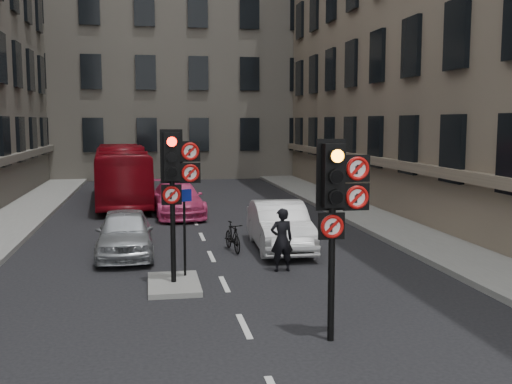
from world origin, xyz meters
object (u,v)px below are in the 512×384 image
object	(u,v)px
car_pink	(177,199)
info_sign	(184,220)
bus_red	(121,174)
motorcycle	(233,237)
motorcyclist	(282,240)
signal_near	(337,197)
car_white	(280,226)
signal_far	(176,173)
car_silver	(125,233)

from	to	relation	value
car_pink	info_sign	distance (m)	10.25
bus_red	info_sign	size ratio (longest dim) A/B	4.64
motorcycle	motorcyclist	world-z (taller)	motorcyclist
signal_near	car_white	size ratio (longest dim) A/B	0.82
signal_near	signal_far	bearing A→B (deg)	123.02
car_pink	motorcycle	world-z (taller)	car_pink
signal_near	motorcycle	world-z (taller)	signal_near
car_silver	motorcyclist	distance (m)	4.80
car_white	car_pink	size ratio (longest dim) A/B	0.92
signal_near	bus_red	size ratio (longest dim) A/B	0.36
bus_red	car_pink	bearing A→B (deg)	-64.81
signal_near	signal_far	size ratio (longest dim) A/B	1.00
car_silver	signal_near	bearing A→B (deg)	-63.51
car_white	info_sign	world-z (taller)	info_sign
signal_far	car_white	world-z (taller)	signal_far
signal_near	car_white	distance (m)	7.94
signal_far	bus_red	distance (m)	15.26
signal_far	info_sign	world-z (taller)	signal_far
bus_red	car_silver	bearing A→B (deg)	-91.14
car_pink	signal_near	bearing A→B (deg)	-85.85
car_pink	info_sign	size ratio (longest dim) A/B	2.22
car_pink	car_white	bearing A→B (deg)	-72.50
motorcycle	info_sign	xyz separation A→B (m)	(-1.61, -3.06, 1.05)
bus_red	motorcycle	world-z (taller)	bus_red
signal_near	car_silver	xyz separation A→B (m)	(-3.93, 7.55, -1.91)
car_silver	signal_far	bearing A→B (deg)	-70.47
signal_far	car_pink	xyz separation A→B (m)	(0.52, 10.74, -2.02)
motorcycle	motorcyclist	distance (m)	2.77
car_silver	info_sign	distance (m)	3.49
motorcyclist	bus_red	bearing A→B (deg)	-75.18
car_white	bus_red	bearing A→B (deg)	116.96
signal_near	car_silver	distance (m)	8.72
signal_far	motorcycle	world-z (taller)	signal_far
car_pink	motorcyclist	xyz separation A→B (m)	(2.22, -9.73, 0.14)
bus_red	motorcycle	distance (m)	12.12
motorcycle	car_pink	bearing A→B (deg)	91.70
signal_near	info_sign	size ratio (longest dim) A/B	1.68
car_pink	signal_far	bearing A→B (deg)	-96.65
car_white	info_sign	xyz separation A→B (m)	(-3.07, -3.16, 0.78)
info_sign	bus_red	bearing A→B (deg)	80.46
car_pink	motorcycle	xyz separation A→B (m)	(1.30, -7.15, -0.24)
car_white	motorcyclist	bearing A→B (deg)	-98.91
motorcyclist	car_silver	bearing A→B (deg)	-35.45
motorcycle	info_sign	bearing A→B (deg)	-126.24
car_white	motorcyclist	world-z (taller)	motorcyclist
car_white	car_pink	bearing A→B (deg)	113.86
signal_near	car_pink	xyz separation A→B (m)	(-2.08, 14.74, -1.90)
car_white	motorcycle	bearing A→B (deg)	-173.88
motorcyclist	car_white	bearing A→B (deg)	-104.85
motorcycle	motorcyclist	bearing A→B (deg)	-78.96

